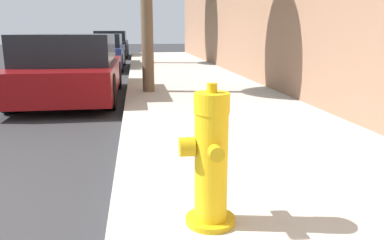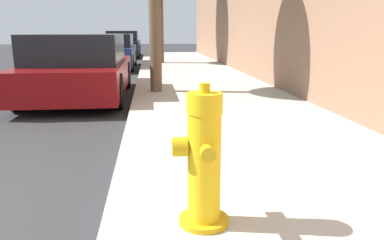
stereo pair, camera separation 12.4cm
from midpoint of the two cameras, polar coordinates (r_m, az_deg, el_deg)
name	(u,v)px [view 1 (the left image)]	position (r m, az deg, el deg)	size (l,w,h in m)	color
sidewalk_slab	(326,214)	(2.92, 18.63, -13.45)	(3.08, 40.00, 0.16)	#B7B2A8
fire_hydrant	(210,161)	(2.34, 1.29, -6.32)	(0.36, 0.36, 0.90)	#C39C11
parked_car_near	(71,68)	(8.04, -18.43, 7.51)	(1.88, 4.14, 1.30)	maroon
parked_car_mid	(100,52)	(14.36, -14.14, 10.03)	(1.76, 4.14, 1.27)	navy
parked_car_far	(111,44)	(20.82, -12.34, 11.19)	(1.72, 4.43, 1.38)	black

